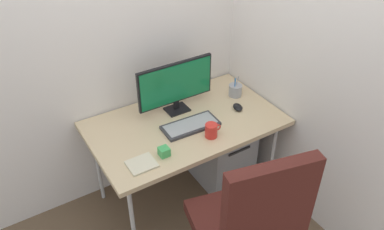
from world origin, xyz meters
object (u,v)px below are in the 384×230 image
object	(u,v)px
coffee_mug	(211,130)
office_chair	(250,225)
monitor	(176,84)
keyboard	(191,125)
filing_cabinet	(220,146)
desk_clamp_accessory	(164,152)
mouse	(238,107)
notebook	(142,164)
pen_holder	(235,90)

from	to	relation	value
coffee_mug	office_chair	bearing A→B (deg)	-105.88
monitor	keyboard	world-z (taller)	monitor
filing_cabinet	desk_clamp_accessory	distance (m)	0.81
filing_cabinet	monitor	world-z (taller)	monitor
mouse	desk_clamp_accessory	world-z (taller)	desk_clamp_accessory
office_chair	notebook	bearing A→B (deg)	116.87
office_chair	keyboard	xyz separation A→B (m)	(0.13, 0.81, 0.10)
mouse	desk_clamp_accessory	bearing A→B (deg)	-150.84
filing_cabinet	pen_holder	xyz separation A→B (m)	(0.16, 0.05, 0.44)
keyboard	pen_holder	bearing A→B (deg)	18.11
keyboard	desk_clamp_accessory	distance (m)	0.34
office_chair	mouse	bearing A→B (deg)	57.10
keyboard	office_chair	bearing A→B (deg)	-98.79
filing_cabinet	coffee_mug	size ratio (longest dim) A/B	5.34
filing_cabinet	office_chair	bearing A→B (deg)	-116.76
desk_clamp_accessory	notebook	bearing A→B (deg)	-177.59
notebook	office_chair	bearing A→B (deg)	-63.27
mouse	notebook	xyz separation A→B (m)	(-0.85, -0.17, -0.01)
filing_cabinet	notebook	size ratio (longest dim) A/B	3.71
office_chair	coffee_mug	bearing A→B (deg)	74.12
monitor	coffee_mug	xyz separation A→B (m)	(0.04, -0.39, -0.16)
filing_cabinet	notebook	world-z (taller)	notebook
notebook	keyboard	bearing A→B (deg)	20.62
mouse	notebook	world-z (taller)	mouse
coffee_mug	desk_clamp_accessory	xyz separation A→B (m)	(-0.35, -0.00, -0.02)
monitor	keyboard	size ratio (longest dim) A/B	1.45
monitor	keyboard	bearing A→B (deg)	-95.05
office_chair	notebook	distance (m)	0.73
desk_clamp_accessory	pen_holder	bearing A→B (deg)	22.44
keyboard	desk_clamp_accessory	size ratio (longest dim) A/B	6.40
office_chair	desk_clamp_accessory	size ratio (longest dim) A/B	18.95
office_chair	pen_holder	world-z (taller)	office_chair
keyboard	mouse	xyz separation A→B (m)	(0.40, 0.00, 0.00)
monitor	desk_clamp_accessory	distance (m)	0.54
monitor	keyboard	distance (m)	0.31
pen_holder	notebook	distance (m)	1.01
filing_cabinet	desk_clamp_accessory	xyz separation A→B (m)	(-0.63, -0.27, 0.43)
filing_cabinet	monitor	xyz separation A→B (m)	(-0.32, 0.12, 0.61)
monitor	desk_clamp_accessory	bearing A→B (deg)	-128.46
monitor	notebook	bearing A→B (deg)	-139.50
notebook	desk_clamp_accessory	xyz separation A→B (m)	(0.16, 0.01, 0.02)
monitor	coffee_mug	size ratio (longest dim) A/B	4.91
keyboard	pen_holder	xyz separation A→B (m)	(0.50, 0.16, 0.04)
mouse	monitor	bearing A→B (deg)	164.72
office_chair	pen_holder	xyz separation A→B (m)	(0.62, 0.98, 0.14)
coffee_mug	desk_clamp_accessory	distance (m)	0.35
office_chair	pen_holder	distance (m)	1.17
office_chair	monitor	bearing A→B (deg)	82.03
office_chair	mouse	world-z (taller)	office_chair
notebook	coffee_mug	xyz separation A→B (m)	(0.51, 0.01, 0.04)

